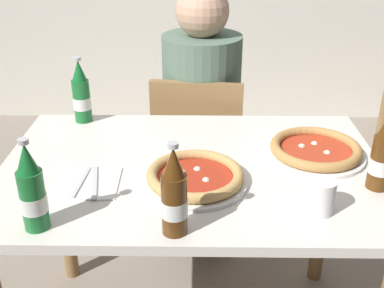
% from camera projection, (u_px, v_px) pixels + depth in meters
% --- Properties ---
extents(dining_table_main, '(1.20, 0.80, 0.75)m').
position_uv_depth(dining_table_main, '(192.00, 196.00, 1.54)').
color(dining_table_main, silver).
rests_on(dining_table_main, ground_plane).
extents(chair_behind_table, '(0.45, 0.45, 0.85)m').
position_uv_depth(chair_behind_table, '(199.00, 152.00, 2.16)').
color(chair_behind_table, olive).
rests_on(chair_behind_table, ground_plane).
extents(diner_seated, '(0.34, 0.34, 1.21)m').
position_uv_depth(diner_seated, '(201.00, 127.00, 2.15)').
color(diner_seated, '#2D3342').
rests_on(diner_seated, ground_plane).
extents(pizza_margherita_near, '(0.32, 0.32, 0.04)m').
position_uv_depth(pizza_margherita_near, '(315.00, 150.00, 1.54)').
color(pizza_margherita_near, white).
rests_on(pizza_margherita_near, dining_table_main).
extents(pizza_marinara_far, '(0.31, 0.31, 0.04)m').
position_uv_depth(pizza_marinara_far, '(195.00, 177.00, 1.39)').
color(pizza_marinara_far, white).
rests_on(pizza_marinara_far, dining_table_main).
extents(beer_bottle_left, '(0.07, 0.07, 0.25)m').
position_uv_depth(beer_bottle_left, '(81.00, 95.00, 1.76)').
color(beer_bottle_left, '#196B2D').
rests_on(beer_bottle_left, dining_table_main).
extents(beer_bottle_center, '(0.07, 0.07, 0.25)m').
position_uv_depth(beer_bottle_center, '(32.00, 192.00, 1.16)').
color(beer_bottle_center, '#196B2D').
rests_on(beer_bottle_center, dining_table_main).
extents(beer_bottle_right, '(0.07, 0.07, 0.25)m').
position_uv_depth(beer_bottle_right, '(174.00, 196.00, 1.14)').
color(beer_bottle_right, '#512D0F').
rests_on(beer_bottle_right, dining_table_main).
extents(beer_bottle_extra, '(0.07, 0.07, 0.25)m').
position_uv_depth(beer_bottle_extra, '(383.00, 155.00, 1.33)').
color(beer_bottle_extra, '#512D0F').
rests_on(beer_bottle_extra, dining_table_main).
extents(napkin_with_cutlery, '(0.18, 0.19, 0.01)m').
position_uv_depth(napkin_with_cutlery, '(88.00, 183.00, 1.39)').
color(napkin_with_cutlery, white).
rests_on(napkin_with_cutlery, dining_table_main).
extents(paper_cup, '(0.07, 0.07, 0.09)m').
position_uv_depth(paper_cup, '(321.00, 196.00, 1.24)').
color(paper_cup, white).
rests_on(paper_cup, dining_table_main).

